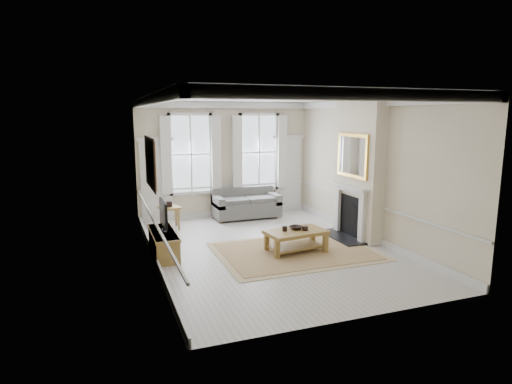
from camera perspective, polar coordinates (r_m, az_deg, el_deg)
name	(u,v)px	position (r m, az deg, el deg)	size (l,w,h in m)	color
floor	(270,249)	(9.86, 1.87, -7.60)	(7.20, 7.20, 0.00)	#B7B5AD
ceiling	(271,97)	(9.39, 1.99, 12.56)	(7.20, 7.20, 0.00)	white
back_wall	(225,160)	(12.86, -4.11, 4.33)	(5.20, 5.20, 0.00)	beige
left_wall	(150,182)	(8.84, -13.89, 1.36)	(7.20, 7.20, 0.00)	beige
right_wall	(370,170)	(10.72, 14.94, 2.82)	(7.20, 7.20, 0.00)	beige
window_left	(191,154)	(12.54, -8.69, 5.00)	(1.26, 0.20, 2.20)	#B2BCC6
window_right	(259,152)	(13.12, 0.37, 5.35)	(1.26, 0.20, 2.20)	#B2BCC6
door_left	(157,182)	(12.48, -13.11, 1.36)	(0.90, 0.08, 2.30)	silver
door_right	(288,175)	(13.59, 4.30, 2.31)	(0.90, 0.08, 2.30)	silver
painting	(150,163)	(9.10, -13.95, 3.82)	(0.05, 1.66, 1.06)	#B67D1F
chimney_breast	(359,170)	(10.78, 13.57, 2.93)	(0.35, 1.70, 3.38)	beige
hearth	(341,237)	(10.89, 11.33, -5.92)	(0.55, 1.50, 0.05)	black
fireplace	(350,209)	(10.82, 12.36, -2.20)	(0.21, 1.45, 1.33)	silver
mirror	(352,156)	(10.63, 12.68, 4.76)	(0.06, 1.26, 1.06)	gold
sofa	(246,205)	(12.74, -1.37, -1.78)	(1.93, 0.94, 0.88)	#585856
side_table	(169,211)	(11.67, -11.48, -2.47)	(0.59, 0.59, 0.60)	olive
rug	(296,251)	(9.69, 5.30, -7.89)	(3.50, 2.60, 0.02)	tan
coffee_table	(296,234)	(9.57, 5.34, -5.61)	(1.40, 0.92, 0.49)	olive
ceramic_pot_a	(285,229)	(9.48, 3.85, -4.89)	(0.11, 0.11, 0.11)	black
ceramic_pot_b	(305,228)	(9.58, 6.57, -4.81)	(0.13, 0.13, 0.10)	black
bowl	(296,228)	(9.65, 5.37, -4.76)	(0.29, 0.29, 0.07)	black
tv_stand	(164,243)	(9.57, -12.23, -6.72)	(0.48, 1.49, 0.53)	olive
tv	(163,214)	(9.40, -12.25, -2.85)	(0.08, 0.90, 0.68)	black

